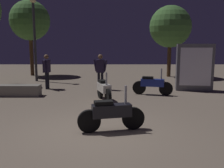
{
  "coord_description": "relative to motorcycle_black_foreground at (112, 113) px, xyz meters",
  "views": [
    {
      "loc": [
        0.49,
        -5.78,
        2.11
      ],
      "look_at": [
        0.48,
        1.12,
        1.0
      ],
      "focal_mm": 40.4,
      "sensor_mm": 36.0,
      "label": 1
    }
  ],
  "objects": [
    {
      "name": "motorcycle_blue_parked_right",
      "position": [
        1.69,
        4.39,
        0.0
      ],
      "size": [
        1.63,
        0.53,
        1.11
      ],
      "rotation": [
        0.0,
        0.0,
        6.03
      ],
      "color": "black",
      "rests_on": "ground_plane"
    },
    {
      "name": "motorcycle_white_parked_left",
      "position": [
        -0.29,
        3.23,
        0.0
      ],
      "size": [
        0.59,
        1.62,
        1.11
      ],
      "rotation": [
        0.0,
        0.0,
        5.01
      ],
      "color": "black",
      "rests_on": "ground_plane"
    },
    {
      "name": "planter_wall_low",
      "position": [
        -4.34,
        4.16,
        -0.21
      ],
      "size": [
        2.84,
        0.5,
        0.45
      ],
      "color": "gray",
      "rests_on": "ground_plane"
    },
    {
      "name": "ground_plane",
      "position": [
        -0.48,
        -0.12,
        -0.44
      ],
      "size": [
        40.0,
        40.0,
        0.0
      ],
      "primitive_type": "plane",
      "color": "#756656"
    },
    {
      "name": "kiosk_billboard",
      "position": [
        3.74,
        5.42,
        0.61
      ],
      "size": [
        1.66,
        0.75,
        2.1
      ],
      "rotation": [
        0.0,
        0.0,
        2.99
      ],
      "color": "#595960",
      "rests_on": "ground_plane"
    },
    {
      "name": "tree_left_bg",
      "position": [
        3.68,
        10.28,
        2.71
      ],
      "size": [
        2.61,
        2.61,
        4.47
      ],
      "color": "#4C331E",
      "rests_on": "ground_plane"
    },
    {
      "name": "motorcycle_black_foreground",
      "position": [
        0.0,
        0.0,
        0.0
      ],
      "size": [
        1.64,
        0.5,
        1.11
      ],
      "rotation": [
        0.0,
        0.0,
        0.22
      ],
      "color": "black",
      "rests_on": "ground_plane"
    },
    {
      "name": "streetlamp_near",
      "position": [
        -4.28,
        8.28,
        2.54
      ],
      "size": [
        0.36,
        0.36,
        4.64
      ],
      "color": "#38383D",
      "rests_on": "ground_plane"
    },
    {
      "name": "tree_center_bg",
      "position": [
        -5.32,
        10.87,
        3.14
      ],
      "size": [
        2.58,
        2.58,
        4.89
      ],
      "color": "#4C331E",
      "rests_on": "ground_plane"
    },
    {
      "name": "person_bystander_far",
      "position": [
        -0.52,
        5.66,
        0.53
      ],
      "size": [
        0.67,
        0.29,
        1.63
      ],
      "rotation": [
        0.0,
        0.0,
        4.56
      ],
      "color": "black",
      "rests_on": "ground_plane"
    },
    {
      "name": "person_rider_beside",
      "position": [
        -3.03,
        5.79,
        0.52
      ],
      "size": [
        0.3,
        0.67,
        1.62
      ],
      "rotation": [
        0.0,
        0.0,
        2.97
      ],
      "color": "black",
      "rests_on": "ground_plane"
    }
  ]
}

